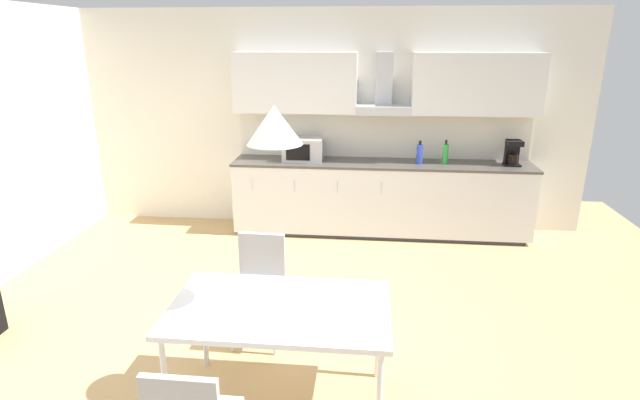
# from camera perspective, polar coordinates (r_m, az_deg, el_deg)

# --- Properties ---
(ground_plane) EXTENTS (8.61, 7.82, 0.02)m
(ground_plane) POSITION_cam_1_polar(r_m,az_deg,el_deg) (4.42, -5.26, -14.53)
(ground_plane) COLOR tan
(wall_back) EXTENTS (6.88, 0.10, 2.72)m
(wall_back) POSITION_cam_1_polar(r_m,az_deg,el_deg) (6.43, -1.15, 9.04)
(wall_back) COLOR silver
(wall_back) RESTS_ON ground_plane
(kitchen_counter) EXTENTS (3.63, 0.61, 0.92)m
(kitchen_counter) POSITION_cam_1_polar(r_m,az_deg,el_deg) (6.26, 6.88, 0.24)
(kitchen_counter) COLOR #333333
(kitchen_counter) RESTS_ON ground_plane
(backsplash_tile) EXTENTS (3.61, 0.02, 0.54)m
(backsplash_tile) POSITION_cam_1_polar(r_m,az_deg,el_deg) (6.35, 7.09, 7.24)
(backsplash_tile) COLOR silver
(backsplash_tile) RESTS_ON kitchen_counter
(upper_wall_cabinets) EXTENTS (3.61, 0.40, 0.71)m
(upper_wall_cabinets) POSITION_cam_1_polar(r_m,az_deg,el_deg) (6.11, 7.36, 13.00)
(upper_wall_cabinets) COLOR silver
(microwave) EXTENTS (0.48, 0.35, 0.28)m
(microwave) POSITION_cam_1_polar(r_m,az_deg,el_deg) (6.15, -1.95, 5.81)
(microwave) COLOR #ADADB2
(microwave) RESTS_ON kitchen_counter
(coffee_maker) EXTENTS (0.18, 0.19, 0.30)m
(coffee_maker) POSITION_cam_1_polar(r_m,az_deg,el_deg) (6.36, 21.16, 5.08)
(coffee_maker) COLOR black
(coffee_maker) RESTS_ON kitchen_counter
(bottle_blue) EXTENTS (0.08, 0.08, 0.28)m
(bottle_blue) POSITION_cam_1_polar(r_m,az_deg,el_deg) (6.12, 11.31, 5.18)
(bottle_blue) COLOR blue
(bottle_blue) RESTS_ON kitchen_counter
(bottle_green) EXTENTS (0.07, 0.07, 0.29)m
(bottle_green) POSITION_cam_1_polar(r_m,az_deg,el_deg) (6.18, 14.13, 5.16)
(bottle_green) COLOR green
(bottle_green) RESTS_ON kitchen_counter
(dining_table) EXTENTS (1.39, 0.83, 0.75)m
(dining_table) POSITION_cam_1_polar(r_m,az_deg,el_deg) (3.26, -4.63, -12.72)
(dining_table) COLOR white
(dining_table) RESTS_ON ground_plane
(chair_far_left) EXTENTS (0.42, 0.42, 0.87)m
(chair_far_left) POSITION_cam_1_polar(r_m,az_deg,el_deg) (4.08, -6.93, -8.77)
(chair_far_left) COLOR #B2B2B7
(chair_far_left) RESTS_ON ground_plane
(pendant_lamp) EXTENTS (0.32, 0.32, 0.22)m
(pendant_lamp) POSITION_cam_1_polar(r_m,az_deg,el_deg) (2.84, -5.24, 8.54)
(pendant_lamp) COLOR silver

